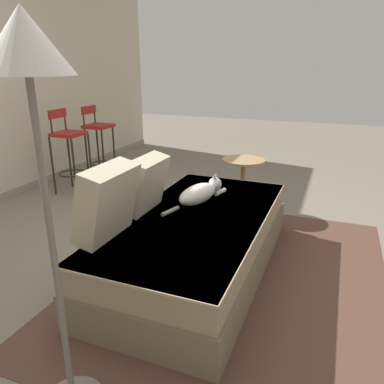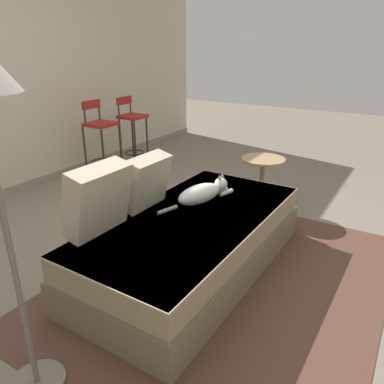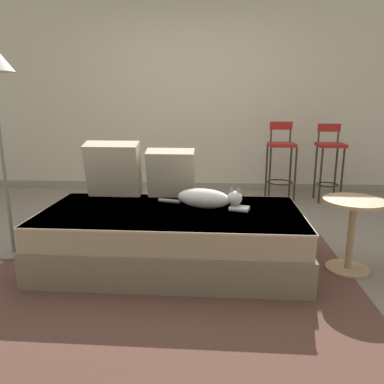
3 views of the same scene
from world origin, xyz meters
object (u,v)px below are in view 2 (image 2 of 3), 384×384
Objects in this scene: throw_pillow_corner at (98,199)px; side_table at (262,176)px; cat at (202,193)px; bar_stool_near_window at (101,136)px; bar_stool_by_doorway at (132,126)px; couch at (193,242)px; throw_pillow_middle at (146,182)px.

throw_pillow_corner is 0.86× the size of side_table.
bar_stool_near_window is (0.88, 1.96, 0.05)m from cat.
throw_pillow_corner is at bearing -144.25° from bar_stool_by_doorway.
throw_pillow_corner is 0.49× the size of bar_stool_by_doorway.
bar_stool_near_window is at bearing 95.06° from side_table.
couch is at bearing 179.37° from side_table.
throw_pillow_middle is (-0.04, 0.39, 0.43)m from couch.
side_table is at bearing -84.94° from bar_stool_near_window.
throw_pillow_middle is 0.43× the size of bar_stool_by_doorway.
cat is at bearing 16.11° from couch.
bar_stool_by_doorway is (1.79, 1.65, -0.07)m from throw_pillow_middle.
cat is at bearing -21.50° from throw_pillow_corner.
bar_stool_near_window is 1.02× the size of bar_stool_by_doorway.
couch is 0.58m from throw_pillow_middle.
throw_pillow_corner is at bearing 167.62° from side_table.
throw_pillow_corner reaches higher than cat.
throw_pillow_middle is at bearing 135.26° from cat.
side_table reaches higher than couch.
throw_pillow_corner is (-0.54, 0.40, 0.45)m from couch.
couch is at bearing -83.44° from throw_pillow_middle.
bar_stool_by_doorway is 2.11m from side_table.
throw_pillow_corner is 2.36m from bar_stool_near_window.
cat is (0.27, 0.08, 0.29)m from couch.
side_table is at bearing -16.38° from throw_pillow_middle.
bar_stool_near_window is 1.79× the size of side_table.
bar_stool_near_window reaches higher than cat.
side_table is (1.33, -0.01, 0.13)m from couch.
throw_pillow_corner is 0.66× the size of cat.
throw_pillow_middle is 0.76× the size of side_table.
cat is (0.81, -0.32, -0.16)m from throw_pillow_corner.
couch is 2.05× the size of bar_stool_by_doorway.
cat is at bearing -44.74° from throw_pillow_middle.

